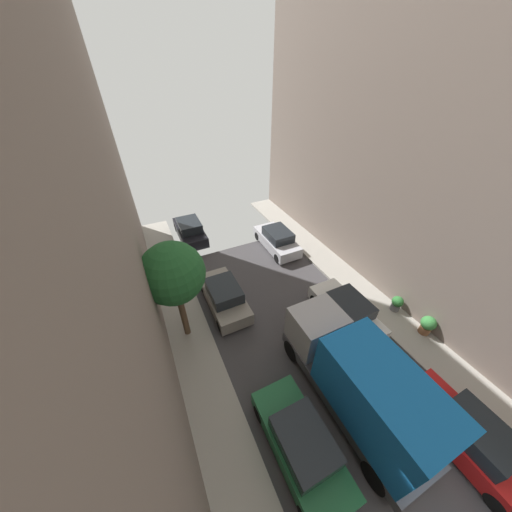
% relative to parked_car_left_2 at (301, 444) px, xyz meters
% --- Properties ---
extents(parked_car_left_2, '(1.78, 4.20, 1.57)m').
position_rel_parked_car_left_2_xyz_m(parked_car_left_2, '(0.00, 0.00, 0.00)').
color(parked_car_left_2, '#1E6638').
rests_on(parked_car_left_2, ground).
extents(parked_car_left_3, '(1.78, 4.20, 1.57)m').
position_rel_parked_car_left_2_xyz_m(parked_car_left_3, '(0.00, 7.64, 0.00)').
color(parked_car_left_3, gray).
rests_on(parked_car_left_3, ground).
extents(parked_car_left_4, '(1.78, 4.20, 1.57)m').
position_rel_parked_car_left_2_xyz_m(parked_car_left_4, '(0.00, 15.30, 0.00)').
color(parked_car_left_4, black).
rests_on(parked_car_left_4, ground).
extents(parked_car_right_1, '(1.78, 4.20, 1.57)m').
position_rel_parked_car_left_2_xyz_m(parked_car_right_1, '(5.40, -2.28, 0.00)').
color(parked_car_right_1, red).
rests_on(parked_car_right_1, ground).
extents(parked_car_right_2, '(1.78, 4.20, 1.57)m').
position_rel_parked_car_left_2_xyz_m(parked_car_right_2, '(5.40, 3.90, 0.00)').
color(parked_car_right_2, white).
rests_on(parked_car_right_2, ground).
extents(parked_car_right_3, '(1.78, 4.20, 1.57)m').
position_rel_parked_car_left_2_xyz_m(parked_car_right_3, '(5.40, 11.29, 0.00)').
color(parked_car_right_3, silver).
rests_on(parked_car_right_3, ground).
extents(delivery_truck, '(2.26, 6.60, 3.38)m').
position_rel_parked_car_left_2_xyz_m(delivery_truck, '(2.70, 0.49, 1.07)').
color(delivery_truck, '#4C4C51').
rests_on(delivery_truck, ground).
extents(street_tree_0, '(2.72, 2.72, 5.30)m').
position_rel_parked_car_left_2_xyz_m(street_tree_0, '(-2.36, 6.59, 3.35)').
color(street_tree_0, brown).
rests_on(street_tree_0, sidewalk_left).
extents(potted_plant_2, '(0.69, 0.69, 1.06)m').
position_rel_parked_car_left_2_xyz_m(potted_plant_2, '(8.37, 1.47, 0.02)').
color(potted_plant_2, brown).
rests_on(potted_plant_2, sidewalk_right).
extents(potted_plant_3, '(0.59, 0.59, 0.90)m').
position_rel_parked_car_left_2_xyz_m(potted_plant_3, '(8.29, 3.18, -0.08)').
color(potted_plant_3, slate).
rests_on(potted_plant_3, sidewalk_right).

